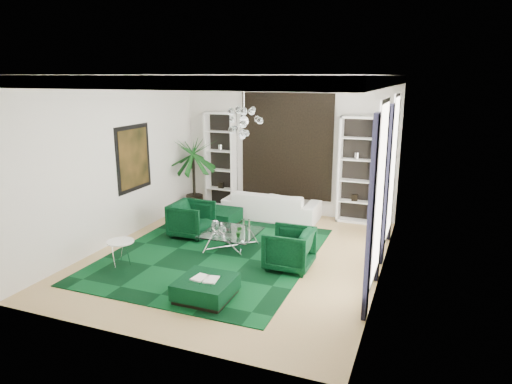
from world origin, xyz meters
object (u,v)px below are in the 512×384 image
at_px(ottoman_side, 220,218).
at_px(palm, 193,165).
at_px(armchair_right, 289,249).
at_px(coffee_table, 231,240).
at_px(sofa, 271,205).
at_px(ottoman_front, 206,289).
at_px(side_table, 121,254).
at_px(armchair_left, 192,219).

xyz_separation_m(ottoman_side, palm, (-1.31, 1.05, 1.13)).
height_order(armchair_right, coffee_table, armchair_right).
bearing_deg(sofa, ottoman_front, 95.68).
relative_size(armchair_right, ottoman_side, 0.98).
height_order(coffee_table, side_table, side_table).
bearing_deg(armchair_right, palm, -128.40).
relative_size(armchair_left, ottoman_front, 0.99).
relative_size(coffee_table, side_table, 2.15).
bearing_deg(coffee_table, palm, 132.68).
relative_size(sofa, armchair_right, 2.80).
relative_size(sofa, ottoman_side, 2.75).
bearing_deg(side_table, sofa, 66.64).
bearing_deg(side_table, armchair_left, 77.64).
relative_size(armchair_left, coffee_table, 0.79).
distance_m(sofa, armchair_right, 3.35).
bearing_deg(coffee_table, ottoman_side, 124.30).
bearing_deg(coffee_table, ottoman_front, -76.45).
xyz_separation_m(sofa, armchair_left, (-1.33, -2.04, 0.05)).
bearing_deg(palm, coffee_table, -47.32).
xyz_separation_m(armchair_left, coffee_table, (1.25, -0.45, -0.22)).
distance_m(sofa, coffee_table, 2.49).
bearing_deg(coffee_table, side_table, -135.72).
xyz_separation_m(coffee_table, side_table, (-1.71, -1.67, 0.06)).
distance_m(coffee_table, side_table, 2.39).
distance_m(armchair_right, side_table, 3.42).
bearing_deg(palm, sofa, 0.49).
distance_m(sofa, ottoman_side, 1.50).
bearing_deg(side_table, palm, 97.73).
bearing_deg(sofa, ottoman_side, 45.64).
relative_size(armchair_left, ottoman_side, 0.99).
bearing_deg(armchair_left, ottoman_front, -146.90).
xyz_separation_m(coffee_table, ottoman_front, (0.56, -2.33, -0.02)).
bearing_deg(ottoman_front, palm, 120.59).
distance_m(armchair_left, ottoman_front, 3.32).
bearing_deg(side_table, armchair_right, 19.20).
bearing_deg(ottoman_front, armchair_left, 123.10).
distance_m(ottoman_front, side_table, 2.36).
relative_size(armchair_left, palm, 0.35).
bearing_deg(coffee_table, armchair_left, 160.32).
xyz_separation_m(side_table, palm, (-0.56, 4.13, 1.08)).
bearing_deg(ottoman_side, palm, 141.23).
xyz_separation_m(sofa, ottoman_side, (-1.05, -1.07, -0.17)).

